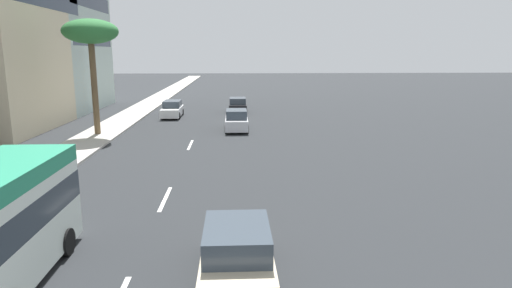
{
  "coord_description": "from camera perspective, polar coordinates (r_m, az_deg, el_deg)",
  "views": [
    {
      "loc": [
        -5.18,
        -2.97,
        6.11
      ],
      "look_at": [
        16.79,
        -4.08,
        1.54
      ],
      "focal_mm": 30.86,
      "sensor_mm": 36.0,
      "label": 1
    }
  ],
  "objects": [
    {
      "name": "sidewalk_right",
      "position": [
        38.53,
        -18.14,
        2.14
      ],
      "size": [
        162.0,
        3.07,
        0.15
      ],
      "primitive_type": "cube",
      "color": "#B2ADA3",
      "rests_on": "ground_plane"
    },
    {
      "name": "palm_tree",
      "position": [
        34.68,
        -20.67,
        13.21
      ],
      "size": [
        3.94,
        3.94,
        8.37
      ],
      "color": "brown",
      "rests_on": "sidewalk_right"
    },
    {
      "name": "car_third",
      "position": [
        35.26,
        -2.54,
        3.05
      ],
      "size": [
        4.32,
        1.83,
        1.68
      ],
      "color": "silver",
      "rests_on": "ground_plane"
    },
    {
      "name": "car_fifth",
      "position": [
        12.21,
        -2.47,
        -14.12
      ],
      "size": [
        4.37,
        1.94,
        1.68
      ],
      "color": "beige",
      "rests_on": "ground_plane"
    },
    {
      "name": "lane_stripe_mid",
      "position": [
        19.28,
        -11.69,
        -6.97
      ],
      "size": [
        3.2,
        0.16,
        0.01
      ],
      "primitive_type": "cube",
      "color": "silver",
      "rests_on": "ground_plane"
    },
    {
      "name": "car_second",
      "position": [
        43.37,
        -10.79,
        4.43
      ],
      "size": [
        4.57,
        1.79,
        1.59
      ],
      "rotation": [
        0.0,
        0.0,
        3.14
      ],
      "color": "white",
      "rests_on": "ground_plane"
    },
    {
      "name": "car_lead",
      "position": [
        46.09,
        -2.39,
        5.03
      ],
      "size": [
        4.19,
        1.86,
        1.54
      ],
      "color": "black",
      "rests_on": "ground_plane"
    },
    {
      "name": "lane_stripe_far",
      "position": [
        30.06,
        -8.51,
        -0.11
      ],
      "size": [
        3.2,
        0.16,
        0.01
      ],
      "primitive_type": "cube",
      "color": "silver",
      "rests_on": "ground_plane"
    },
    {
      "name": "ground_plane",
      "position": [
        37.3,
        -7.43,
        2.21
      ],
      "size": [
        198.0,
        198.0,
        0.0
      ],
      "primitive_type": "plane",
      "color": "#26282B"
    }
  ]
}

